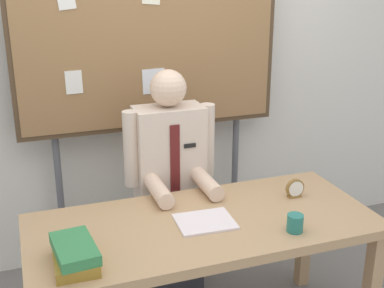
% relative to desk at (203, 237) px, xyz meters
% --- Properties ---
extents(back_wall, '(6.40, 0.08, 2.70)m').
position_rel_desk_xyz_m(back_wall, '(0.00, 1.15, 0.69)').
color(back_wall, silver).
rests_on(back_wall, ground_plane).
extents(desk, '(1.74, 0.77, 0.75)m').
position_rel_desk_xyz_m(desk, '(0.00, 0.00, 0.00)').
color(desk, tan).
rests_on(desk, ground_plane).
extents(person, '(0.55, 0.56, 1.41)m').
position_rel_desk_xyz_m(person, '(0.00, 0.56, -0.01)').
color(person, '#2D2D33').
rests_on(person, ground_plane).
extents(bulletin_board, '(1.68, 0.09, 2.16)m').
position_rel_desk_xyz_m(bulletin_board, '(-0.00, 0.95, 0.87)').
color(bulletin_board, '#4C3823').
rests_on(bulletin_board, ground_plane).
extents(book_stack, '(0.19, 0.30, 0.10)m').
position_rel_desk_xyz_m(book_stack, '(-0.65, -0.19, 0.14)').
color(book_stack, olive).
rests_on(book_stack, desk).
extents(open_notebook, '(0.29, 0.25, 0.01)m').
position_rel_desk_xyz_m(open_notebook, '(0.00, -0.02, 0.10)').
color(open_notebook, silver).
rests_on(open_notebook, desk).
extents(desk_clock, '(0.11, 0.04, 0.11)m').
position_rel_desk_xyz_m(desk_clock, '(0.57, 0.09, 0.14)').
color(desk_clock, olive).
rests_on(desk_clock, desk).
extents(coffee_mug, '(0.08, 0.08, 0.09)m').
position_rel_desk_xyz_m(coffee_mug, '(0.37, -0.24, 0.13)').
color(coffee_mug, '#267266').
rests_on(coffee_mug, desk).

